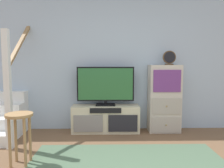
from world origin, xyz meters
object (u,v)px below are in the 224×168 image
(television, at_px, (106,85))
(bar_stool_near, at_px, (20,127))
(media_console, at_px, (106,119))
(side_cabinet, at_px, (164,99))
(desk_clock, at_px, (169,58))

(television, xyz_separation_m, bar_stool_near, (-1.08, -1.37, -0.38))
(bar_stool_near, bearing_deg, television, 51.66)
(media_console, height_order, side_cabinet, side_cabinet)
(media_console, xyz_separation_m, television, (0.00, 0.02, 0.63))
(media_console, xyz_separation_m, bar_stool_near, (-1.08, -1.34, 0.25))
(desk_clock, relative_size, bar_stool_near, 0.39)
(television, distance_m, side_cabinet, 1.13)
(media_console, relative_size, desk_clock, 4.81)
(side_cabinet, height_order, desk_clock, desk_clock)
(television, xyz_separation_m, desk_clock, (1.17, -0.03, 0.50))
(side_cabinet, relative_size, bar_stool_near, 1.87)
(media_console, distance_m, television, 0.64)
(television, bearing_deg, desk_clock, -1.40)
(side_cabinet, bearing_deg, television, 179.29)
(media_console, distance_m, side_cabinet, 1.16)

